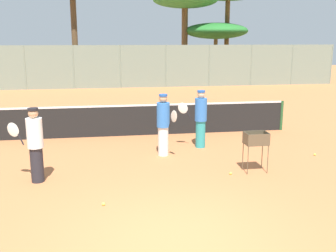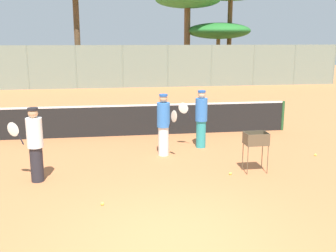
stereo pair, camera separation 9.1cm
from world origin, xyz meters
name	(u,v)px [view 1 (the left image)]	position (x,y,z in m)	size (l,w,h in m)	color
ground_plane	(174,240)	(0.00, 0.00, 0.00)	(80.00, 80.00, 0.00)	#C67242
tennis_net	(137,119)	(0.00, 7.26, 0.56)	(10.53, 0.10, 1.07)	#26592D
back_fence	(120,67)	(0.00, 20.73, 1.41)	(30.56, 0.08, 2.83)	gray
tree_0	(216,31)	(7.79, 25.22, 3.82)	(5.04, 5.04, 4.47)	brown
tree_1	(185,1)	(5.23, 24.95, 6.04)	(4.99, 4.99, 6.77)	brown
player_white_outfit	(35,144)	(-2.66, 3.18, 0.90)	(0.87, 0.46, 1.74)	#26262D
player_red_cap	(163,124)	(0.54, 4.81, 0.91)	(0.49, 0.86, 1.75)	white
player_yellow_shirt	(200,118)	(1.77, 5.47, 0.91)	(0.92, 0.36, 1.74)	teal
ball_cart	(255,142)	(2.57, 3.06, 0.77)	(0.56, 0.41, 1.01)	brown
tennis_ball_0	(104,204)	(-1.15, 1.57, 0.03)	(0.07, 0.07, 0.07)	#D1E54C
tennis_ball_2	(315,154)	(4.78, 4.09, 0.03)	(0.07, 0.07, 0.07)	#D1E54C
tennis_ball_4	(231,173)	(1.92, 2.92, 0.03)	(0.07, 0.07, 0.07)	#D1E54C
parked_car	(75,74)	(-3.19, 24.01, 0.66)	(4.20, 1.70, 1.60)	white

